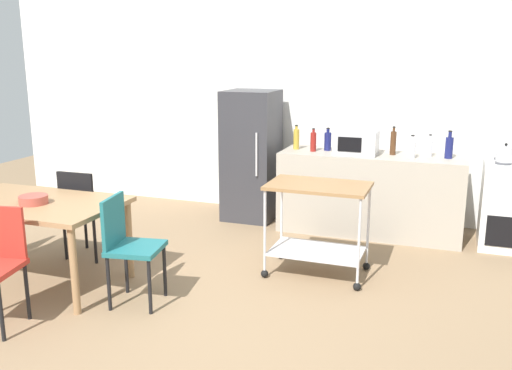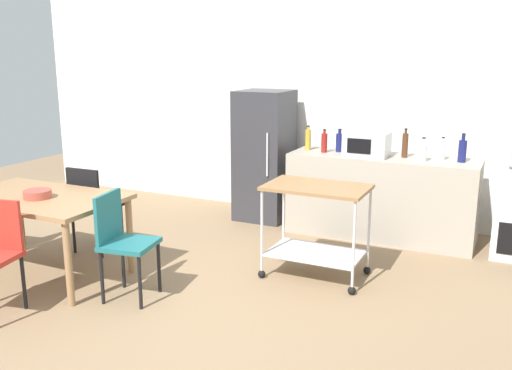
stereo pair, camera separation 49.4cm
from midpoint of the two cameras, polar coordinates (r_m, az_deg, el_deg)
ground_plane at (r=4.47m, az=-4.16°, el=-13.31°), size 12.00×12.00×0.00m
back_wall at (r=6.97m, az=8.85°, el=8.73°), size 8.40×0.12×2.90m
kitchen_counter at (r=6.35m, az=14.73°, el=-1.19°), size 2.00×0.64×0.90m
dining_table at (r=5.31m, az=-18.71°, el=-1.89°), size 1.50×0.90×0.75m
chair_teal at (r=4.69m, az=-10.47°, el=-5.33°), size 0.46×0.46×0.89m
chair_black at (r=5.81m, az=-13.94°, el=-1.80°), size 0.41×0.41×0.89m
refrigerator at (r=6.78m, az=2.95°, el=2.98°), size 0.60×0.63×1.55m
kitchen_cart at (r=5.08m, az=8.90°, el=-3.13°), size 0.91×0.57×0.85m
bottle_soy_sauce at (r=6.46m, az=7.48°, el=4.58°), size 0.07×0.07×0.28m
bottle_soda at (r=6.34m, az=9.15°, el=4.26°), size 0.07×0.07×0.26m
bottle_vinegar at (r=6.41m, az=10.64°, el=4.27°), size 0.08×0.08×0.26m
microwave at (r=6.21m, az=13.41°, el=4.04°), size 0.46×0.35×0.26m
bottle_olive_oil at (r=6.23m, az=17.06°, el=3.88°), size 0.06×0.06×0.31m
bottle_wine at (r=6.08m, az=18.81°, el=3.16°), size 0.07×0.07×0.25m
bottle_sesame_oil at (r=6.22m, az=20.53°, el=3.25°), size 0.06×0.06×0.24m
bottle_hot_sauce at (r=6.17m, az=22.34°, el=3.25°), size 0.08×0.08×0.29m
fruit_bowl at (r=5.19m, az=-18.74°, el=-0.91°), size 0.24×0.24×0.07m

